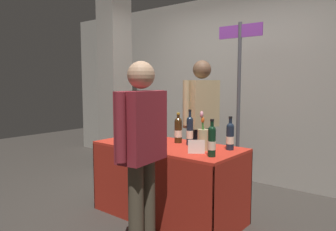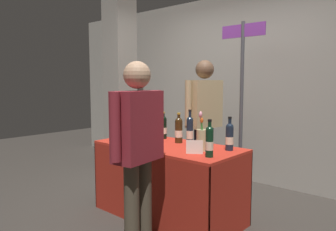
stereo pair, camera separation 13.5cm
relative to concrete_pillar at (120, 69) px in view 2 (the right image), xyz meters
The scene contains 18 objects.
ground_plane 2.55m from the concrete_pillar, 26.49° to the right, with size 12.00×12.00×0.00m, color #38332D.
back_partition 1.99m from the concrete_pillar, 24.58° to the left, with size 7.34×0.12×2.61m, color #9E998E.
concrete_pillar is the anchor object (origin of this frame).
tasting_table 2.27m from the concrete_pillar, 26.49° to the right, with size 1.51×0.72×0.75m.
featured_wine_bottle 2.72m from the concrete_pillar, 23.74° to the right, with size 0.07×0.07×0.32m.
display_bottle_0 2.07m from the concrete_pillar, 32.17° to the right, with size 0.07×0.07×0.30m.
display_bottle_1 1.86m from the concrete_pillar, 39.06° to the right, with size 0.08×0.08×0.33m.
display_bottle_2 1.88m from the concrete_pillar, 28.97° to the right, with size 0.07×0.07×0.30m.
display_bottle_3 2.22m from the concrete_pillar, 21.19° to the right, with size 0.07×0.07×0.36m.
display_bottle_4 2.06m from the concrete_pillar, 22.14° to the right, with size 0.08×0.08×0.32m.
display_bottle_5 1.79m from the concrete_pillar, 23.41° to the right, with size 0.07×0.07×0.31m.
display_bottle_6 2.59m from the concrete_pillar, 16.50° to the right, with size 0.07×0.07×0.32m.
wine_glass_near_vendor 1.56m from the concrete_pillar, 33.04° to the right, with size 0.07×0.07×0.15m.
flower_vase 2.49m from the concrete_pillar, 22.06° to the right, with size 0.10×0.10×0.37m.
brochure_stand 2.59m from the concrete_pillar, 25.02° to the right, with size 0.15×0.01×0.12m, color silver.
vendor_presenter 1.74m from the concrete_pillar, ahead, with size 0.28×0.61×1.65m.
taster_foreground_right 2.73m from the concrete_pillar, 37.37° to the right, with size 0.26×0.58×1.55m.
booth_signpost 2.08m from the concrete_pillar, ahead, with size 0.55×0.04×2.09m.
Camera 2 is at (2.13, -2.42, 1.39)m, focal length 34.42 mm.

